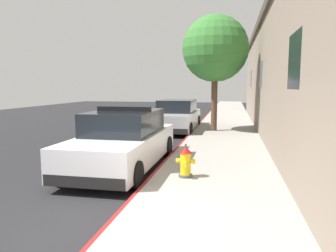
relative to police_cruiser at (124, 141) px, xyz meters
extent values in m
cube|color=#232326|center=(-3.43, 6.26, -0.84)|extent=(30.78, 60.00, 0.20)
cube|color=#9E9991|center=(2.57, 6.26, -0.66)|extent=(2.91, 60.00, 0.16)
cube|color=maroon|center=(1.07, 6.26, -0.66)|extent=(0.08, 60.00, 0.16)
cube|color=black|center=(4.05, -1.50, 1.97)|extent=(0.06, 1.30, 1.10)
cube|color=black|center=(4.05, 5.91, 1.97)|extent=(0.06, 1.30, 1.10)
cube|color=black|center=(4.05, 13.33, 1.97)|extent=(0.06, 1.30, 1.10)
cube|color=white|center=(0.00, -0.04, -0.16)|extent=(1.84, 4.80, 0.76)
cube|color=black|center=(0.00, 0.11, 0.52)|extent=(1.64, 2.50, 0.60)
cube|color=black|center=(0.00, -2.38, -0.42)|extent=(1.76, 0.16, 0.24)
cube|color=black|center=(0.00, 2.30, -0.42)|extent=(1.76, 0.16, 0.24)
cylinder|color=black|center=(-0.86, 1.66, -0.42)|extent=(0.22, 0.64, 0.64)
cylinder|color=black|center=(0.86, 1.66, -0.42)|extent=(0.22, 0.64, 0.64)
cylinder|color=black|center=(-0.86, -1.74, -0.42)|extent=(0.22, 0.64, 0.64)
cylinder|color=black|center=(0.86, -1.74, -0.42)|extent=(0.22, 0.64, 0.64)
cube|color=black|center=(0.00, 0.06, 0.88)|extent=(1.48, 0.20, 0.12)
cube|color=red|center=(-0.35, 0.06, 0.88)|extent=(0.44, 0.18, 0.11)
cube|color=#1E33E0|center=(0.35, 0.06, 0.88)|extent=(0.44, 0.18, 0.11)
cube|color=#B2B5BA|center=(0.18, 7.39, -0.16)|extent=(1.84, 4.80, 0.76)
cube|color=black|center=(0.18, 7.54, 0.52)|extent=(1.64, 2.50, 0.60)
cube|color=black|center=(0.18, 5.05, -0.42)|extent=(1.76, 0.16, 0.24)
cube|color=black|center=(0.18, 9.73, -0.42)|extent=(1.76, 0.16, 0.24)
cylinder|color=black|center=(-0.68, 9.09, -0.42)|extent=(0.22, 0.64, 0.64)
cylinder|color=black|center=(1.04, 9.09, -0.42)|extent=(0.22, 0.64, 0.64)
cylinder|color=black|center=(-0.68, 5.69, -0.42)|extent=(0.22, 0.64, 0.64)
cylinder|color=black|center=(1.04, 5.69, -0.42)|extent=(0.22, 0.64, 0.64)
cylinder|color=#4C4C51|center=(1.86, -1.10, -0.55)|extent=(0.32, 0.32, 0.06)
cylinder|color=yellow|center=(1.86, -1.10, -0.27)|extent=(0.24, 0.24, 0.50)
cone|color=red|center=(1.86, -1.10, 0.05)|extent=(0.28, 0.28, 0.14)
cylinder|color=#4C4C51|center=(1.86, -1.10, 0.15)|extent=(0.05, 0.05, 0.06)
cylinder|color=yellow|center=(1.69, -1.10, -0.21)|extent=(0.10, 0.10, 0.10)
cylinder|color=yellow|center=(2.03, -1.10, -0.21)|extent=(0.10, 0.10, 0.10)
cylinder|color=yellow|center=(1.86, -1.28, -0.26)|extent=(0.13, 0.12, 0.13)
cylinder|color=brown|center=(2.04, 6.80, 0.77)|extent=(0.28, 0.28, 2.71)
sphere|color=#387A33|center=(2.04, 6.80, 3.19)|extent=(3.02, 3.02, 3.02)
camera|label=1|loc=(2.88, -8.11, 1.48)|focal=33.94mm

